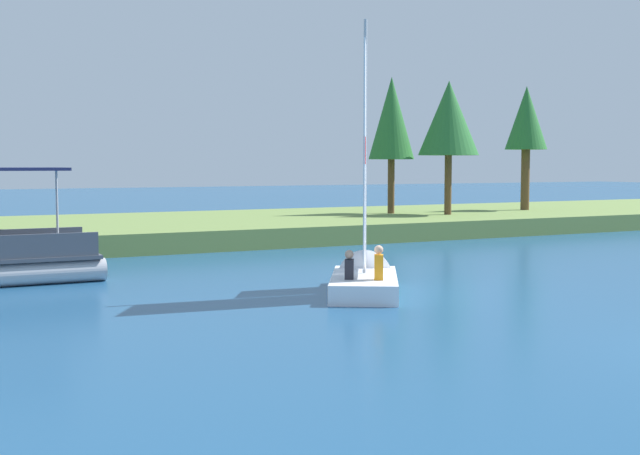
{
  "coord_description": "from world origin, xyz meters",
  "views": [
    {
      "loc": [
        -12.58,
        -7.7,
        3.04
      ],
      "look_at": [
        -1.32,
        13.79,
        1.2
      ],
      "focal_mm": 46.93,
      "sensor_mm": 36.0,
      "label": 1
    }
  ],
  "objects_px": {
    "shoreline_tree_left": "(392,119)",
    "shoreline_tree_centre": "(526,120)",
    "shoreline_tree_midleft": "(449,119)",
    "sailboat": "(365,271)"
  },
  "relations": [
    {
      "from": "shoreline_tree_centre",
      "to": "shoreline_tree_midleft",
      "type": "bearing_deg",
      "value": -166.52
    },
    {
      "from": "shoreline_tree_left",
      "to": "shoreline_tree_centre",
      "type": "xyz_separation_m",
      "value": [
        7.62,
        -0.55,
        0.11
      ]
    },
    {
      "from": "shoreline_tree_centre",
      "to": "shoreline_tree_left",
      "type": "bearing_deg",
      "value": 175.91
    },
    {
      "from": "shoreline_tree_left",
      "to": "sailboat",
      "type": "bearing_deg",
      "value": -124.42
    },
    {
      "from": "shoreline_tree_left",
      "to": "sailboat",
      "type": "height_order",
      "value": "shoreline_tree_left"
    },
    {
      "from": "shoreline_tree_left",
      "to": "sailboat",
      "type": "xyz_separation_m",
      "value": [
        -10.74,
        -15.68,
        -4.67
      ]
    },
    {
      "from": "shoreline_tree_midleft",
      "to": "shoreline_tree_centre",
      "type": "relative_size",
      "value": 0.98
    },
    {
      "from": "shoreline_tree_midleft",
      "to": "sailboat",
      "type": "xyz_separation_m",
      "value": [
        -12.58,
        -13.75,
        -4.64
      ]
    },
    {
      "from": "shoreline_tree_left",
      "to": "shoreline_tree_centre",
      "type": "height_order",
      "value": "shoreline_tree_left"
    },
    {
      "from": "sailboat",
      "to": "shoreline_tree_centre",
      "type": "bearing_deg",
      "value": -19.09
    }
  ]
}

